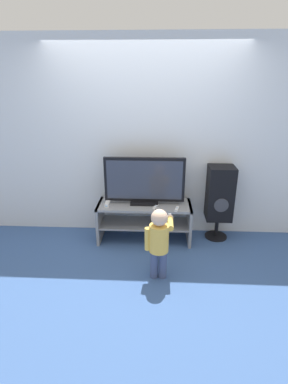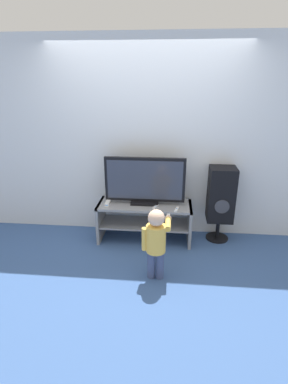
{
  "view_description": "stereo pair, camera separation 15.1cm",
  "coord_description": "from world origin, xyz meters",
  "px_view_note": "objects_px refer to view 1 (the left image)",
  "views": [
    {
      "loc": [
        0.18,
        -3.39,
        2.1
      ],
      "look_at": [
        0.0,
        0.14,
        0.73
      ],
      "focal_mm": 28.0,
      "sensor_mm": 36.0,
      "label": 1
    },
    {
      "loc": [
        0.33,
        -3.38,
        2.1
      ],
      "look_at": [
        0.0,
        0.14,
        0.73
      ],
      "focal_mm": 28.0,
      "sensor_mm": 36.0,
      "label": 2
    }
  ],
  "objects_px": {
    "television": "(144,181)",
    "speaker_tower": "(220,195)",
    "remote_primary": "(177,209)",
    "child": "(159,238)",
    "remote_secondary": "(156,207)",
    "game_console": "(107,204)"
  },
  "relations": [
    {
      "from": "game_console",
      "to": "speaker_tower",
      "type": "relative_size",
      "value": 0.16
    },
    {
      "from": "remote_secondary",
      "to": "speaker_tower",
      "type": "height_order",
      "value": "speaker_tower"
    },
    {
      "from": "television",
      "to": "game_console",
      "type": "xyz_separation_m",
      "value": [
        -0.48,
        -0.08,
        -0.28
      ]
    },
    {
      "from": "child",
      "to": "speaker_tower",
      "type": "bearing_deg",
      "value": 49.29
    },
    {
      "from": "television",
      "to": "remote_primary",
      "type": "bearing_deg",
      "value": -22.98
    },
    {
      "from": "television",
      "to": "child",
      "type": "height_order",
      "value": "television"
    },
    {
      "from": "remote_secondary",
      "to": "child",
      "type": "relative_size",
      "value": 0.16
    },
    {
      "from": "remote_secondary",
      "to": "child",
      "type": "xyz_separation_m",
      "value": [
        0.05,
        -0.71,
        -0.05
      ]
    },
    {
      "from": "television",
      "to": "remote_primary",
      "type": "xyz_separation_m",
      "value": [
        0.42,
        -0.18,
        -0.3
      ]
    },
    {
      "from": "child",
      "to": "speaker_tower",
      "type": "height_order",
      "value": "speaker_tower"
    },
    {
      "from": "television",
      "to": "remote_primary",
      "type": "relative_size",
      "value": 7.72
    },
    {
      "from": "speaker_tower",
      "to": "remote_primary",
      "type": "bearing_deg",
      "value": -155.47
    },
    {
      "from": "television",
      "to": "game_console",
      "type": "bearing_deg",
      "value": -170.1
    },
    {
      "from": "remote_primary",
      "to": "speaker_tower",
      "type": "height_order",
      "value": "speaker_tower"
    },
    {
      "from": "child",
      "to": "remote_primary",
      "type": "bearing_deg",
      "value": 71.6
    },
    {
      "from": "television",
      "to": "speaker_tower",
      "type": "height_order",
      "value": "television"
    },
    {
      "from": "remote_primary",
      "to": "remote_secondary",
      "type": "height_order",
      "value": "same"
    },
    {
      "from": "game_console",
      "to": "speaker_tower",
      "type": "xyz_separation_m",
      "value": [
        1.47,
        0.17,
        0.09
      ]
    },
    {
      "from": "remote_primary",
      "to": "remote_secondary",
      "type": "distance_m",
      "value": 0.27
    },
    {
      "from": "remote_secondary",
      "to": "game_console",
      "type": "bearing_deg",
      "value": 175.93
    },
    {
      "from": "remote_primary",
      "to": "speaker_tower",
      "type": "relative_size",
      "value": 0.13
    },
    {
      "from": "game_console",
      "to": "child",
      "type": "relative_size",
      "value": 0.2
    }
  ]
}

